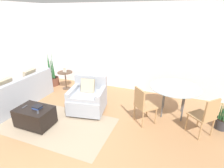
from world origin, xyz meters
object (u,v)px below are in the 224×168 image
Objects in this scene: couch at (18,94)px; potted_plant at (52,78)px; picture_frame at (65,70)px; dining_table at (175,90)px; dining_chair_near_left at (143,104)px; book_stack at (37,107)px; tv_remote_primary at (25,107)px; ottoman at (35,116)px; tv_remote_secondary at (38,112)px; side_table at (65,77)px; dining_chair_near_right at (206,115)px; armchair at (88,99)px; potted_plant_small at (222,121)px.

couch is 1.57× the size of potted_plant.
dining_table is at bearing -7.04° from picture_frame.
potted_plant is 1.47× the size of dining_chair_near_left.
couch is 1.43m from book_stack.
tv_remote_primary is (0.97, -0.67, 0.16)m from couch.
book_stack reaches higher than ottoman.
couch is 1.37m from ottoman.
picture_frame is 3.55m from dining_table.
potted_plant is at bearing 172.81° from dining_table.
tv_remote_secondary is at bearing -24.74° from ottoman.
potted_plant is 8.46× the size of picture_frame.
side_table is 3.56m from dining_table.
tv_remote_secondary is (1.43, -0.75, 0.16)m from couch.
dining_chair_near_left is at bearing 21.77° from tv_remote_primary.
couch is at bearing 151.64° from ottoman.
potted_plant reaches higher than dining_chair_near_right.
armchair is 1.69× the size of side_table.
couch is 1.19m from tv_remote_primary.
potted_plant reaches higher than dining_chair_near_left.
tv_remote_primary is 0.46m from tv_remote_secondary.
picture_frame is at bearing 159.25° from dining_chair_near_left.
side_table is 0.66× the size of dining_chair_near_left.
side_table is (-0.81, 2.17, -0.03)m from tv_remote_secondary.
book_stack is 2.14m from side_table.
tv_remote_primary is 4.50m from potted_plant_small.
tv_remote_secondary is at bearing -118.57° from armchair.
ottoman is at bearing 155.26° from tv_remote_secondary.
dining_chair_near_right is (4.79, 0.33, 0.22)m from couch.
potted_plant reaches higher than dining_table.
book_stack is 0.21× the size of dining_chair_near_left.
ottoman is at bearing -150.83° from dining_table.
tv_remote_secondary is 2.69m from potted_plant.
side_table is at bearing -8.02° from potted_plant.
dining_chair_near_left reaches higher than potted_plant_small.
couch reaches higher than dining_table.
side_table is at bearing 165.40° from dining_chair_near_right.
tv_remote_secondary is (0.45, -0.08, 0.00)m from tv_remote_primary.
tv_remote_secondary is at bearing -27.82° from couch.
dining_chair_near_left reaches higher than armchair.
dining_chair_near_right is 0.70m from potted_plant_small.
ottoman is at bearing -156.66° from dining_chair_near_left.
tv_remote_primary is 1.02× the size of picture_frame.
ottoman is at bearing -28.36° from couch.
armchair is at bearing 50.84° from ottoman.
dining_chair_near_left is (2.06, 1.08, 0.06)m from tv_remote_secondary.
tv_remote_secondary is 3.23m from dining_table.
ottoman is 6.04× the size of tv_remote_secondary.
armchair is at bearing 61.43° from tv_remote_secondary.
side_table is 0.80× the size of potted_plant_small.
ottoman is 0.61× the size of potted_plant.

